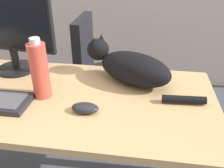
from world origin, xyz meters
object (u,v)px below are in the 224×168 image
(computer_mouse, at_px, (85,108))
(water_bottle, at_px, (40,70))
(monitor, at_px, (8,28))
(office_chair, at_px, (104,87))
(cat, at_px, (130,66))

(computer_mouse, relative_size, water_bottle, 0.41)
(monitor, distance_m, water_bottle, 0.34)
(office_chair, distance_m, computer_mouse, 0.85)
(office_chair, xyz_separation_m, monitor, (-0.38, -0.46, 0.56))
(cat, bearing_deg, water_bottle, -153.52)
(cat, relative_size, water_bottle, 2.09)
(office_chair, relative_size, water_bottle, 3.35)
(monitor, relative_size, cat, 0.86)
(monitor, xyz_separation_m, water_bottle, (0.24, -0.22, -0.10))
(monitor, distance_m, cat, 0.63)
(monitor, height_order, water_bottle, monitor)
(monitor, distance_m, computer_mouse, 0.59)
(office_chair, bearing_deg, monitor, -130.02)
(office_chair, xyz_separation_m, cat, (0.22, -0.50, 0.42))
(computer_mouse, bearing_deg, office_chair, 95.05)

